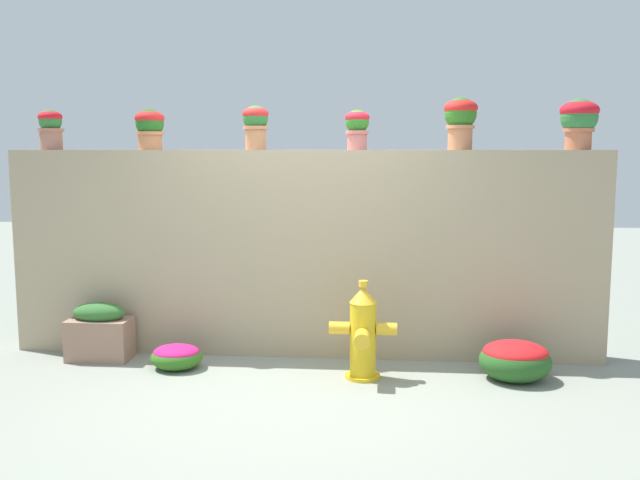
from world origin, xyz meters
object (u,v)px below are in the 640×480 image
Objects in this scene: flower_bush_left at (177,356)px; potted_plant_0 at (51,127)px; flower_bush_right at (515,359)px; potted_plant_1 at (150,126)px; potted_plant_2 at (256,123)px; potted_plant_4 at (461,118)px; fire_hydrant at (363,334)px; potted_plant_3 at (357,126)px; planter_box at (100,332)px; potted_plant_5 at (579,119)px.

potted_plant_0 is at bearing 157.38° from flower_bush_left.
potted_plant_1 is at bearing 169.69° from flower_bush_right.
flower_bush_right is (2.25, -0.57, -1.95)m from potted_plant_2.
potted_plant_4 is 0.56× the size of fire_hydrant.
flower_bush_left is at bearing -56.77° from potted_plant_1.
potted_plant_0 is 0.45× the size of fire_hydrant.
potted_plant_3 is 0.79× the size of flower_bush_left.
potted_plant_1 is (0.94, 0.01, 0.00)m from potted_plant_0.
potted_plant_2 reaches higher than flower_bush_right.
potted_plant_2 reaches higher than fire_hydrant.
potted_plant_4 reaches higher than planter_box.
potted_plant_5 is 0.75× the size of flower_bush_right.
potted_plant_1 is 0.94× the size of potted_plant_2.
potted_plant_0 is 0.62× the size of flower_bush_right.
flower_bush_right is at bearing 3.84° from fire_hydrant.
flower_bush_left is at bearing 175.58° from fire_hydrant.
potted_plant_0 is 1.95m from planter_box.
potted_plant_0 is 0.81× the size of potted_plant_4.
potted_plant_5 is at bearing 9.32° from flower_bush_left.
potted_plant_1 is 0.81× the size of potted_plant_4.
potted_plant_0 is at bearing -179.52° from potted_plant_3.
planter_box is at bearing -174.94° from potted_plant_5.
flower_bush_left is at bearing -166.92° from potted_plant_4.
potted_plant_0 is 1.00× the size of potted_plant_1.
flower_bush_left is (-2.44, -0.57, -2.06)m from potted_plant_4.
potted_plant_0 is 3.74m from potted_plant_4.
potted_plant_4 is at bearing 0.43° from potted_plant_1.
potted_plant_2 is at bearing -177.88° from potted_plant_3.
flower_bush_left is 0.80m from planter_box.
potted_plant_3 is at bearing -179.81° from potted_plant_4.
flower_bush_right reaches higher than flower_bush_left.
potted_plant_1 is at bearing 179.08° from potted_plant_2.
potted_plant_0 is 2.43m from flower_bush_left.
potted_plant_2 is 2.17m from flower_bush_left.
fire_hydrant is at bearing -4.42° from flower_bush_left.
potted_plant_2 is 0.89× the size of potted_plant_5.
potted_plant_5 is at bearing 0.08° from potted_plant_3.
potted_plant_4 reaches higher than potted_plant_2.
potted_plant_1 is at bearing -179.46° from potted_plant_3.
flower_bush_right is (1.34, -0.61, -1.92)m from potted_plant_3.
fire_hydrant reaches higher than flower_bush_right.
potted_plant_5 is at bearing 46.08° from flower_bush_right.
potted_plant_3 is at bearing -179.92° from potted_plant_5.
potted_plant_0 is 2.83m from potted_plant_3.
fire_hydrant is 1.27m from flower_bush_right.
potted_plant_4 reaches higher than potted_plant_1.
potted_plant_5 reaches higher than potted_plant_3.
flower_bush_left is 2.88m from flower_bush_right.
potted_plant_1 reaches higher than fire_hydrant.
potted_plant_0 is at bearing 146.99° from planter_box.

